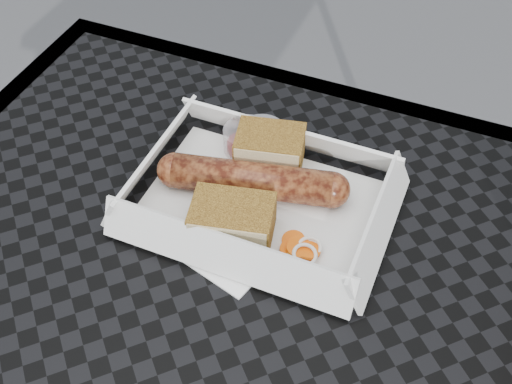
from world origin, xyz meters
TOP-DOWN VIEW (x-y plane):
  - food_tray at (-0.05, 0.19)m, footprint 0.22×0.15m
  - bratwurst at (-0.06, 0.20)m, footprint 0.19×0.07m
  - bread_near at (-0.06, 0.24)m, footprint 0.08×0.06m
  - bread_far at (-0.06, 0.14)m, footprint 0.08×0.07m
  - veg_garnish at (0.01, 0.14)m, footprint 0.03×0.03m
  - napkin at (-0.07, 0.15)m, footprint 0.15×0.15m
  - condiment_cup_sauce at (-0.09, 0.25)m, footprint 0.05×0.05m
  - condiment_cup_empty at (-0.08, 0.26)m, footprint 0.05×0.05m

SIDE VIEW (x-z plane):
  - napkin at x=-0.07m, z-range 0.74..0.75m
  - food_tray at x=-0.05m, z-range 0.74..0.75m
  - veg_garnish at x=0.01m, z-range 0.75..0.75m
  - condiment_cup_sauce at x=-0.09m, z-range 0.74..0.78m
  - condiment_cup_empty at x=-0.08m, z-range 0.74..0.78m
  - bratwurst at x=-0.06m, z-range 0.75..0.78m
  - bread_far at x=-0.06m, z-range 0.75..0.79m
  - bread_near at x=-0.06m, z-range 0.75..0.79m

